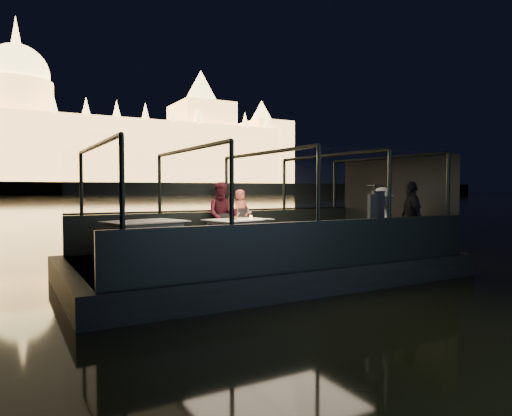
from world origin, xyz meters
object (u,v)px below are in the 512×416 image
person_woman_coral (241,218)px  passenger_dark (411,216)px  coat_stand (375,217)px  wine_bottle (231,214)px  dining_table_aft (145,242)px  chair_port_left (230,231)px  person_man_maroon (223,218)px  dining_table_central (238,235)px  chair_port_right (242,230)px  passenger_stripe (382,217)px

person_woman_coral → passenger_dark: size_ratio=0.88×
coat_stand → wine_bottle: size_ratio=5.61×
dining_table_aft → chair_port_left: (2.33, 0.76, 0.06)m
person_man_maroon → person_woman_coral: bearing=23.6°
passenger_dark → dining_table_aft: bearing=-83.1°
chair_port_left → passenger_dark: 4.36m
dining_table_aft → wine_bottle: bearing=1.6°
dining_table_aft → dining_table_central: bearing=7.5°
dining_table_aft → person_man_maroon: person_man_maroon is taller
chair_port_right → coat_stand: bearing=-50.1°
chair_port_right → passenger_stripe: 3.45m
person_man_maroon → coat_stand: bearing=-34.8°
coat_stand → person_man_maroon: bearing=121.6°
person_woman_coral → person_man_maroon: (-0.54, 0.00, 0.00)m
chair_port_left → passenger_dark: (3.40, -2.69, 0.40)m
dining_table_central → coat_stand: 3.26m
coat_stand → passenger_dark: size_ratio=0.96×
coat_stand → dining_table_aft: bearing=152.2°
chair_port_right → dining_table_aft: bearing=-152.2°
passenger_stripe → person_woman_coral: bearing=41.4°
person_woman_coral → wine_bottle: size_ratio=5.15×
chair_port_right → person_woman_coral: (0.11, 0.27, 0.30)m
coat_stand → wine_bottle: (-2.26, 2.32, 0.02)m
person_man_maroon → dining_table_central: bearing=-60.7°
dining_table_aft → coat_stand: size_ratio=0.97×
person_man_maroon → passenger_dark: size_ratio=0.99×
chair_port_right → coat_stand: 3.44m
coat_stand → passenger_dark: coat_stand is taller
chair_port_right → passenger_stripe: passenger_stripe is taller
dining_table_aft → person_woman_coral: person_woman_coral is taller
person_woman_coral → passenger_stripe: (2.07, -2.92, 0.10)m
dining_table_central → dining_table_aft: dining_table_aft is taller
person_woman_coral → dining_table_aft: bearing=178.3°
dining_table_central → wine_bottle: wine_bottle is taller
passenger_stripe → chair_port_left: bearing=49.9°
passenger_stripe → passenger_dark: bearing=-86.9°
dining_table_aft → chair_port_right: bearing=15.7°
dining_table_aft → person_woman_coral: (2.81, 1.03, 0.36)m
person_woman_coral → passenger_dark: (2.93, -2.96, 0.10)m
chair_port_left → chair_port_right: (0.36, 0.00, 0.00)m
dining_table_central → chair_port_right: size_ratio=1.47×
coat_stand → chair_port_left: bearing=123.0°
dining_table_aft → person_woman_coral: 3.01m
wine_bottle → chair_port_right: bearing=46.4°
person_woman_coral → wine_bottle: (-0.78, -0.97, 0.17)m
person_woman_coral → chair_port_left: bearing=-172.2°
dining_table_aft → chair_port_left: size_ratio=1.82×
chair_port_left → chair_port_right: bearing=11.3°
wine_bottle → passenger_stripe: bearing=-34.3°
person_woman_coral → passenger_stripe: bearing=-76.5°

